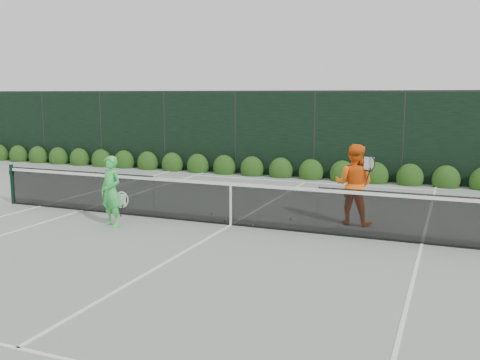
% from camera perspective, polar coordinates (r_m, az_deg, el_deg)
% --- Properties ---
extents(ground, '(80.00, 80.00, 0.00)m').
position_cam_1_polar(ground, '(12.14, -0.99, -4.84)').
color(ground, gray).
rests_on(ground, ground).
extents(tennis_net, '(12.90, 0.10, 1.07)m').
position_cam_1_polar(tennis_net, '(12.03, -1.10, -2.38)').
color(tennis_net, black).
rests_on(tennis_net, ground).
extents(player_woman, '(0.67, 0.52, 1.58)m').
position_cam_1_polar(player_woman, '(12.25, -13.58, -1.19)').
color(player_woman, '#3DD155').
rests_on(player_woman, ground).
extents(player_man, '(0.97, 0.78, 1.84)m').
position_cam_1_polar(player_man, '(12.34, 12.04, -0.46)').
color(player_man, orange).
rests_on(player_man, ground).
extents(court_lines, '(11.03, 23.83, 0.01)m').
position_cam_1_polar(court_lines, '(12.14, -0.99, -4.82)').
color(court_lines, white).
rests_on(court_lines, ground).
extents(windscreen_fence, '(32.00, 21.07, 3.06)m').
position_cam_1_polar(windscreen_fence, '(9.45, -7.45, 0.41)').
color(windscreen_fence, black).
rests_on(windscreen_fence, ground).
extents(hedge_row, '(31.66, 0.65, 0.94)m').
position_cam_1_polar(hedge_row, '(18.77, 7.58, 0.81)').
color(hedge_row, '#18380F').
rests_on(hedge_row, ground).
extents(tennis_balls, '(2.02, 1.06, 0.07)m').
position_cam_1_polar(tennis_balls, '(12.55, 0.52, -4.22)').
color(tennis_balls, '#B7D32F').
rests_on(tennis_balls, ground).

